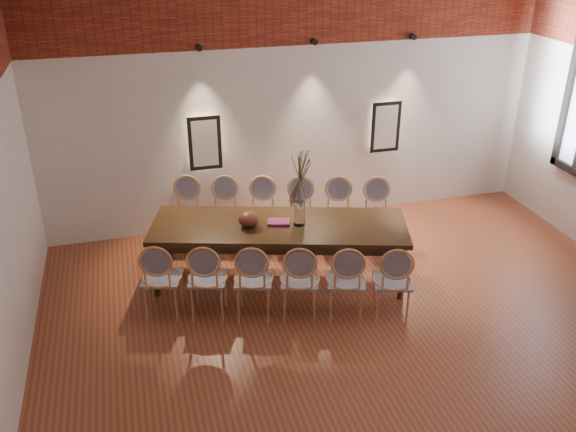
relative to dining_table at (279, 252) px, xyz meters
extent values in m
cube|color=brown|center=(0.68, -1.91, -0.39)|extent=(7.00, 7.00, 0.02)
cube|color=silver|center=(0.68, 1.64, 1.62)|extent=(7.00, 0.10, 4.00)
cube|color=#FFEAC6|center=(-0.62, 1.54, 0.93)|extent=(0.36, 0.06, 0.66)
cube|color=#FFEAC6|center=(1.98, 1.54, 0.93)|extent=(0.36, 0.06, 0.66)
cylinder|color=black|center=(-0.62, 1.51, 2.17)|extent=(0.08, 0.10, 0.08)
cylinder|color=black|center=(0.88, 1.51, 2.17)|extent=(0.08, 0.10, 0.08)
cylinder|color=black|center=(2.28, 1.51, 2.17)|extent=(0.08, 0.10, 0.08)
cube|color=#38220F|center=(0.00, 0.00, 0.00)|extent=(3.16, 1.79, 0.75)
cylinder|color=silver|center=(0.23, -0.07, 0.53)|extent=(0.14, 0.14, 0.30)
ellipsoid|color=#5C291E|center=(-0.35, 0.05, 0.46)|extent=(0.24, 0.24, 0.18)
cube|color=#7B1A51|center=(0.00, 0.03, 0.39)|extent=(0.30, 0.25, 0.03)
camera|label=1|loc=(-1.59, -6.20, 3.65)|focal=38.00mm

